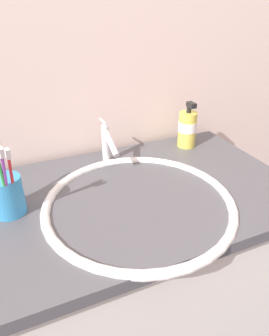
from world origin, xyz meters
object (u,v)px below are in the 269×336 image
(toothbrush_green, at_px, (3,180))
(toothbrush_purple, at_px, (6,180))
(faucet, at_px, (107,143))
(soap_dispenser, at_px, (187,128))
(toothbrush_red, at_px, (12,179))
(toothbrush_cup, at_px, (7,196))

(toothbrush_green, bearing_deg, toothbrush_purple, -45.13)
(faucet, xyz_separation_m, toothbrush_purple, (-0.30, -0.19, 0.05))
(toothbrush_green, bearing_deg, soap_dispenser, 18.06)
(faucet, relative_size, toothbrush_red, 0.77)
(soap_dispenser, bearing_deg, toothbrush_red, -162.05)
(toothbrush_green, bearing_deg, toothbrush_red, 21.35)
(toothbrush_cup, relative_size, soap_dispenser, 0.60)
(toothbrush_green, xyz_separation_m, soap_dispenser, (0.61, 0.20, -0.05))
(toothbrush_cup, bearing_deg, toothbrush_purple, -81.71)
(faucet, relative_size, toothbrush_green, 0.72)
(toothbrush_purple, distance_m, soap_dispenser, 0.64)
(soap_dispenser, bearing_deg, toothbrush_green, -161.94)
(toothbrush_red, xyz_separation_m, soap_dispenser, (0.59, 0.19, -0.04))
(toothbrush_red, relative_size, toothbrush_green, 0.94)
(toothbrush_cup, height_order, toothbrush_purple, toothbrush_purple)
(faucet, distance_m, toothbrush_green, 0.36)
(faucet, relative_size, soap_dispenser, 0.87)
(toothbrush_cup, bearing_deg, toothbrush_green, -88.93)
(toothbrush_red, distance_m, toothbrush_green, 0.02)
(toothbrush_red, xyz_separation_m, toothbrush_purple, (-0.01, -0.01, 0.01))
(toothbrush_purple, bearing_deg, faucet, 32.69)
(faucet, height_order, toothbrush_green, toothbrush_green)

